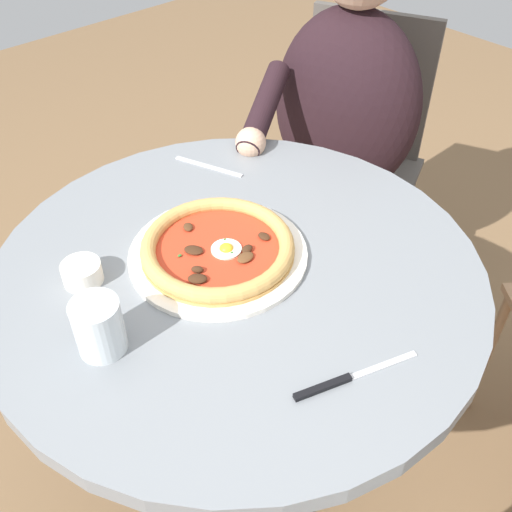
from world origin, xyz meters
TOP-DOWN VIEW (x-y plane):
  - ground_plane at (0.00, 0.00)m, footprint 6.00×6.00m
  - dining_table at (0.00, 0.00)m, footprint 0.89×0.89m
  - pizza_on_plate at (0.01, -0.04)m, footprint 0.32×0.32m
  - water_glass at (0.27, 0.00)m, footprint 0.08×0.08m
  - steak_knife at (0.06, 0.29)m, footprint 0.20×0.08m
  - ramekin_capers at (0.22, -0.15)m, footprint 0.07×0.07m
  - fork_utensil at (-0.16, -0.28)m, footprint 0.07×0.16m
  - diner_person at (-0.61, -0.28)m, footprint 0.58×0.44m
  - cafe_chair_diner at (-0.75, -0.33)m, footprint 0.53×0.53m

SIDE VIEW (x-z plane):
  - ground_plane at x=0.00m, z-range -0.02..0.00m
  - diner_person at x=-0.61m, z-range -0.06..1.09m
  - cafe_chair_diner at x=-0.75m, z-range 0.08..0.96m
  - dining_table at x=0.00m, z-range 0.21..0.94m
  - fork_utensil at x=-0.16m, z-range 0.72..0.73m
  - steak_knife at x=0.06m, z-range 0.72..0.73m
  - pizza_on_plate at x=0.01m, z-range 0.72..0.76m
  - ramekin_capers at x=0.22m, z-range 0.73..0.76m
  - water_glass at x=0.27m, z-range 0.72..0.81m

